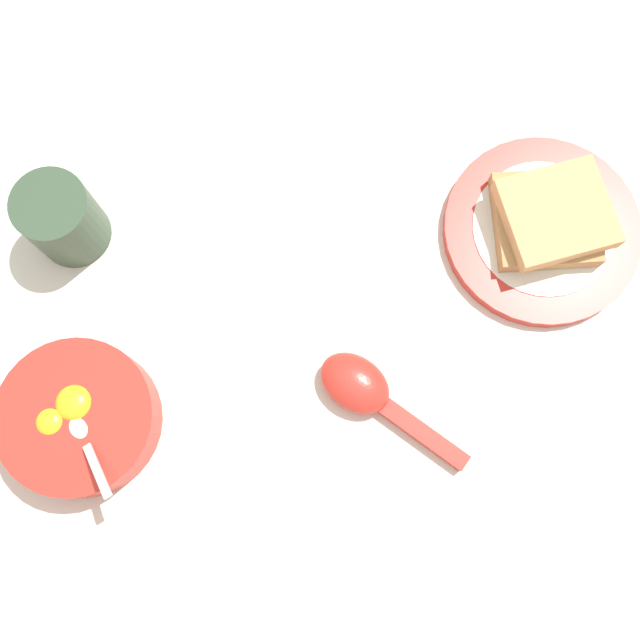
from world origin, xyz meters
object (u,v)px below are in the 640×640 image
at_px(toast_plate, 542,230).
at_px(soup_spoon, 366,391).
at_px(drinking_cup, 62,218).
at_px(toast_sandwich, 551,217).
at_px(egg_bowl, 79,418).

height_order(toast_plate, soup_spoon, soup_spoon).
bearing_deg(soup_spoon, drinking_cup, -154.00).
relative_size(toast_sandwich, soup_spoon, 0.82).
bearing_deg(drinking_cup, soup_spoon, 26.00).
height_order(egg_bowl, toast_plate, egg_bowl).
relative_size(toast_plate, soup_spoon, 1.19).
bearing_deg(drinking_cup, egg_bowl, -27.42).
bearing_deg(egg_bowl, drinking_cup, 152.58).
relative_size(egg_bowl, toast_plate, 0.80).
xyz_separation_m(egg_bowl, toast_plate, (0.09, 0.45, -0.02)).
height_order(soup_spoon, drinking_cup, drinking_cup).
bearing_deg(egg_bowl, soup_spoon, 60.82).
xyz_separation_m(egg_bowl, soup_spoon, (0.12, 0.22, -0.01)).
bearing_deg(soup_spoon, toast_plate, 97.52).
bearing_deg(egg_bowl, toast_plate, 78.24).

